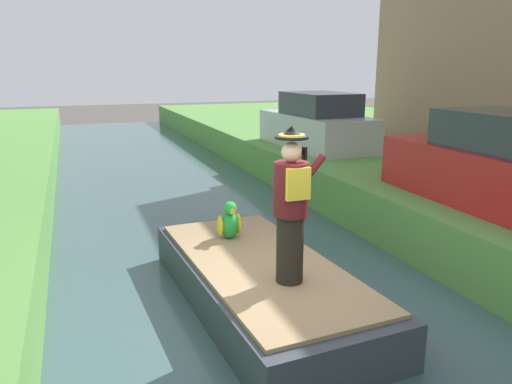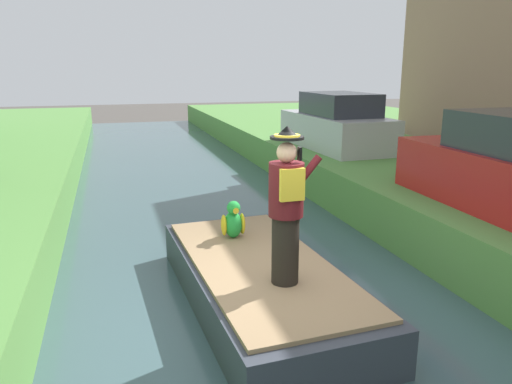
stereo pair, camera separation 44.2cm
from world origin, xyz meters
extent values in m
plane|color=#4C4742|center=(0.00, 0.00, 0.00)|extent=(80.00, 80.00, 0.00)
cube|color=#3D565B|center=(0.00, 0.00, 0.05)|extent=(5.41, 48.00, 0.10)
cube|color=#333842|center=(0.00, 0.63, 0.38)|extent=(2.02, 4.29, 0.56)
cube|color=#997A56|center=(0.00, 0.63, 0.69)|extent=(1.86, 3.95, 0.05)
cylinder|color=black|center=(0.09, -0.07, 1.12)|extent=(0.32, 0.32, 0.82)
cylinder|color=#561419|center=(0.09, -0.07, 1.84)|extent=(0.40, 0.40, 0.62)
cube|color=gold|center=(0.09, -0.26, 1.94)|extent=(0.28, 0.06, 0.36)
sphere|color=#DBA884|center=(0.09, -0.07, 2.27)|extent=(0.23, 0.23, 0.23)
cylinder|color=black|center=(0.09, -0.07, 2.43)|extent=(0.38, 0.38, 0.03)
cone|color=black|center=(0.09, -0.07, 2.50)|extent=(0.26, 0.26, 0.12)
cylinder|color=gold|center=(0.09, -0.07, 2.46)|extent=(0.29, 0.29, 0.02)
cylinder|color=#561419|center=(0.31, -0.11, 2.02)|extent=(0.38, 0.09, 0.43)
cube|color=black|center=(0.22, -0.13, 2.26)|extent=(0.03, 0.08, 0.15)
ellipsoid|color=green|center=(-0.11, 1.64, 0.91)|extent=(0.26, 0.32, 0.40)
sphere|color=green|center=(-0.11, 1.60, 1.18)|extent=(0.20, 0.20, 0.20)
cone|color=yellow|center=(-0.11, 1.50, 1.17)|extent=(0.09, 0.09, 0.09)
ellipsoid|color=yellow|center=(-0.25, 1.64, 0.91)|extent=(0.08, 0.20, 0.32)
ellipsoid|color=yellow|center=(0.03, 1.64, 0.91)|extent=(0.08, 0.20, 0.32)
cube|color=red|center=(4.21, 0.90, 1.46)|extent=(1.81, 4.05, 0.90)
cube|color=#B7B7BC|center=(4.21, 7.27, 1.46)|extent=(1.81, 4.05, 0.90)
cube|color=#2D333D|center=(4.21, 7.07, 2.21)|extent=(1.51, 2.24, 0.60)
camera|label=1|loc=(-2.20, -4.99, 3.18)|focal=34.47mm
camera|label=2|loc=(-1.78, -5.13, 3.18)|focal=34.47mm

